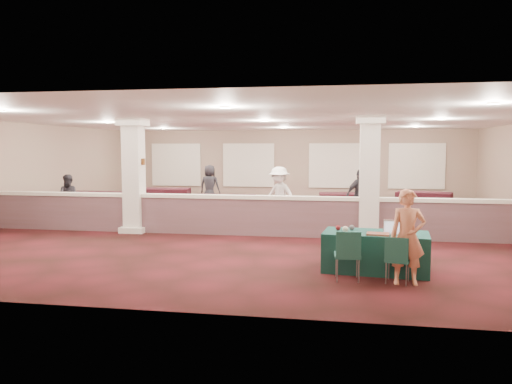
% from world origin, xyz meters
% --- Properties ---
extents(ground, '(16.00, 16.00, 0.00)m').
position_xyz_m(ground, '(0.00, 0.00, 0.00)').
color(ground, '#431015').
rests_on(ground, ground).
extents(wall_back, '(16.00, 0.04, 3.20)m').
position_xyz_m(wall_back, '(0.00, 8.00, 1.60)').
color(wall_back, gray).
rests_on(wall_back, ground).
extents(wall_front, '(16.00, 0.04, 3.20)m').
position_xyz_m(wall_front, '(0.00, -8.00, 1.60)').
color(wall_front, gray).
rests_on(wall_front, ground).
extents(wall_left, '(0.04, 16.00, 3.20)m').
position_xyz_m(wall_left, '(-8.00, 0.00, 1.60)').
color(wall_left, gray).
rests_on(wall_left, ground).
extents(ceiling, '(16.00, 16.00, 0.02)m').
position_xyz_m(ceiling, '(0.00, 0.00, 3.20)').
color(ceiling, white).
rests_on(ceiling, wall_back).
extents(partition_wall, '(15.60, 0.28, 1.10)m').
position_xyz_m(partition_wall, '(0.00, -1.50, 0.57)').
color(partition_wall, brown).
rests_on(partition_wall, ground).
extents(column_left, '(0.72, 0.72, 3.20)m').
position_xyz_m(column_left, '(-3.50, -1.50, 1.64)').
color(column_left, white).
rests_on(column_left, ground).
extents(column_right, '(0.72, 0.72, 3.20)m').
position_xyz_m(column_right, '(3.00, -1.50, 1.64)').
color(column_right, white).
rests_on(column_right, ground).
extents(sconce_left, '(0.12, 0.12, 0.18)m').
position_xyz_m(sconce_left, '(-3.78, -1.50, 2.00)').
color(sconce_left, brown).
rests_on(sconce_left, column_left).
extents(sconce_right, '(0.12, 0.12, 0.18)m').
position_xyz_m(sconce_right, '(-3.22, -1.50, 2.00)').
color(sconce_right, brown).
rests_on(sconce_right, column_left).
extents(near_table, '(2.06, 1.18, 0.76)m').
position_xyz_m(near_table, '(2.96, -5.01, 0.38)').
color(near_table, '#103C3A').
rests_on(near_table, ground).
extents(conf_chair_main, '(0.50, 0.51, 0.84)m').
position_xyz_m(conf_chair_main, '(3.28, -5.87, 0.49)').
color(conf_chair_main, '#1B5050').
rests_on(conf_chair_main, ground).
extents(conf_chair_side, '(0.48, 0.49, 0.91)m').
position_xyz_m(conf_chair_side, '(2.43, -5.84, 0.54)').
color(conf_chair_side, '#1B5050').
rests_on(conf_chair_side, ground).
extents(woman, '(0.61, 0.42, 1.67)m').
position_xyz_m(woman, '(3.45, -5.87, 0.84)').
color(woman, '#E47B63').
rests_on(woman, ground).
extents(far_table_front_left, '(2.02, 1.02, 0.82)m').
position_xyz_m(far_table_front_left, '(-6.37, 1.72, 0.41)').
color(far_table_front_left, black).
rests_on(far_table_front_left, ground).
extents(far_table_front_center, '(1.94, 1.14, 0.74)m').
position_xyz_m(far_table_front_center, '(-2.00, 2.17, 0.37)').
color(far_table_front_center, black).
rests_on(far_table_front_center, ground).
extents(far_table_front_right, '(2.04, 1.15, 0.79)m').
position_xyz_m(far_table_front_right, '(2.50, 3.00, 0.40)').
color(far_table_front_right, black).
rests_on(far_table_front_right, ground).
extents(far_table_back_left, '(2.07, 1.23, 0.80)m').
position_xyz_m(far_table_back_left, '(-4.62, 3.93, 0.40)').
color(far_table_back_left, black).
rests_on(far_table_back_left, ground).
extents(far_table_back_center, '(1.73, 1.11, 0.65)m').
position_xyz_m(far_table_back_center, '(-1.62, 3.20, 0.32)').
color(far_table_back_center, black).
rests_on(far_table_back_center, ground).
extents(far_table_back_right, '(2.11, 1.46, 0.78)m').
position_xyz_m(far_table_back_right, '(5.27, 4.19, 0.39)').
color(far_table_back_right, black).
rests_on(far_table_back_right, ground).
extents(attendee_a, '(0.83, 0.65, 1.52)m').
position_xyz_m(attendee_a, '(-6.50, 0.20, 0.76)').
color(attendee_a, black).
rests_on(attendee_a, ground).
extents(attendee_b, '(1.26, 1.02, 1.80)m').
position_xyz_m(attendee_b, '(0.35, 0.75, 0.90)').
color(attendee_b, white).
rests_on(attendee_b, ground).
extents(attendee_c, '(1.11, 0.97, 1.72)m').
position_xyz_m(attendee_c, '(2.87, 1.50, 0.86)').
color(attendee_c, black).
rests_on(attendee_c, ground).
extents(attendee_d, '(0.89, 0.54, 1.71)m').
position_xyz_m(attendee_d, '(-2.99, 4.74, 0.86)').
color(attendee_d, black).
rests_on(attendee_d, ground).
extents(laptop_base, '(0.37, 0.27, 0.02)m').
position_xyz_m(laptop_base, '(3.27, -5.09, 0.77)').
color(laptop_base, silver).
rests_on(laptop_base, near_table).
extents(laptop_screen, '(0.34, 0.05, 0.23)m').
position_xyz_m(laptop_screen, '(3.28, -4.97, 0.89)').
color(laptop_screen, silver).
rests_on(laptop_screen, near_table).
extents(screen_glow, '(0.31, 0.04, 0.20)m').
position_xyz_m(screen_glow, '(3.28, -4.98, 0.88)').
color(screen_glow, silver).
rests_on(screen_glow, near_table).
extents(knitting, '(0.44, 0.35, 0.03)m').
position_xyz_m(knitting, '(2.99, -5.27, 0.77)').
color(knitting, '#AD421B').
rests_on(knitting, near_table).
extents(yarn_cream, '(0.11, 0.11, 0.11)m').
position_xyz_m(yarn_cream, '(2.38, -5.05, 0.82)').
color(yarn_cream, beige).
rests_on(yarn_cream, near_table).
extents(yarn_red, '(0.10, 0.10, 0.10)m').
position_xyz_m(yarn_red, '(2.25, -4.88, 0.81)').
color(yarn_red, maroon).
rests_on(yarn_red, near_table).
extents(yarn_grey, '(0.11, 0.11, 0.11)m').
position_xyz_m(yarn_grey, '(2.51, -4.84, 0.81)').
color(yarn_grey, '#4B4C50').
rests_on(yarn_grey, near_table).
extents(scissors, '(0.13, 0.04, 0.01)m').
position_xyz_m(scissors, '(3.60, -5.37, 0.76)').
color(scissors, red).
rests_on(scissors, near_table).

